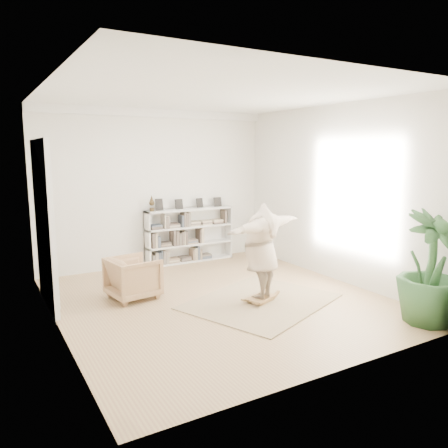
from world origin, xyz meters
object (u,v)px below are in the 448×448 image
at_px(person, 262,248).
at_px(rocker_board, 261,298).
at_px(houseplant, 431,268).
at_px(armchair, 133,278).
at_px(bookshelf, 189,236).

bearing_deg(person, rocker_board, 158.18).
bearing_deg(houseplant, armchair, 136.52).
height_order(bookshelf, rocker_board, bookshelf).
xyz_separation_m(bookshelf, person, (-0.17, -3.30, 0.34)).
bearing_deg(houseplant, rocker_board, 129.78).
distance_m(bookshelf, houseplant, 5.59).
relative_size(rocker_board, person, 0.31).
relative_size(bookshelf, person, 1.06).
distance_m(armchair, houseplant, 5.00).
height_order(rocker_board, person, person).
distance_m(rocker_board, houseplant, 2.81).
bearing_deg(rocker_board, houseplant, -72.05).
relative_size(armchair, rocker_board, 1.31).
distance_m(bookshelf, armchair, 2.84).
bearing_deg(person, bookshelf, -114.75).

